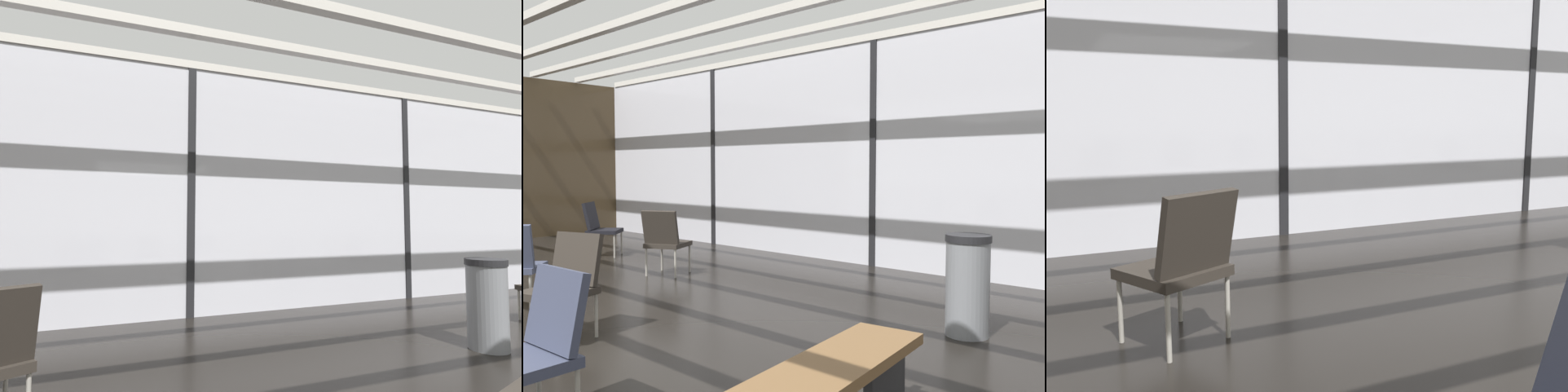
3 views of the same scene
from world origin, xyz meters
TOP-DOWN VIEW (x-y plane):
  - glass_curtain_wall at (0.00, 5.20)m, footprint 14.00×0.08m
  - window_mullion_1 at (0.00, 5.20)m, footprint 0.10×0.12m
  - window_mullion_2 at (3.50, 5.20)m, footprint 0.10×0.12m
  - parked_airplane at (0.17, 10.48)m, footprint 10.82×3.63m
  - lounge_chair_6 at (-1.65, 2.73)m, footprint 0.66×0.68m

SIDE VIEW (x-z plane):
  - lounge_chair_6 at x=-1.65m, z-range 0.06..0.93m
  - glass_curtain_wall at x=0.00m, z-range 0.00..3.24m
  - window_mullion_1 at x=0.00m, z-range 0.00..3.24m
  - window_mullion_2 at x=3.50m, z-range 0.00..3.24m
  - parked_airplane at x=0.17m, z-range 0.00..3.63m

